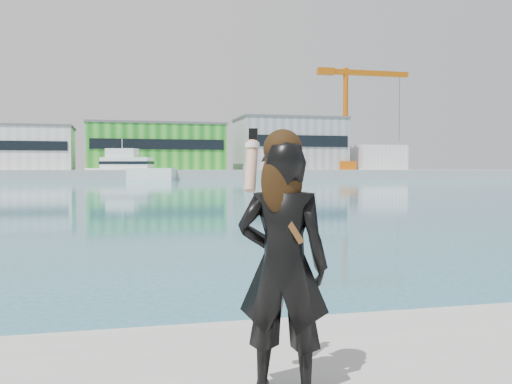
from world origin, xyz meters
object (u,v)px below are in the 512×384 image
at_px(dock_crane, 350,115).
at_px(buoy_near, 246,188).
at_px(motor_yacht, 129,168).
at_px(woman, 283,258).

height_order(dock_crane, buoy_near, dock_crane).
height_order(motor_yacht, buoy_near, motor_yacht).
distance_m(buoy_near, woman, 63.11).
relative_size(motor_yacht, woman, 10.84).
relative_size(buoy_near, woman, 0.30).
bearing_deg(buoy_near, dock_crane, 57.11).
distance_m(dock_crane, buoy_near, 74.40).
xyz_separation_m(motor_yacht, woman, (-1.94, -113.07, -0.66)).
relative_size(dock_crane, woman, 14.32).
bearing_deg(motor_yacht, woman, -69.67).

